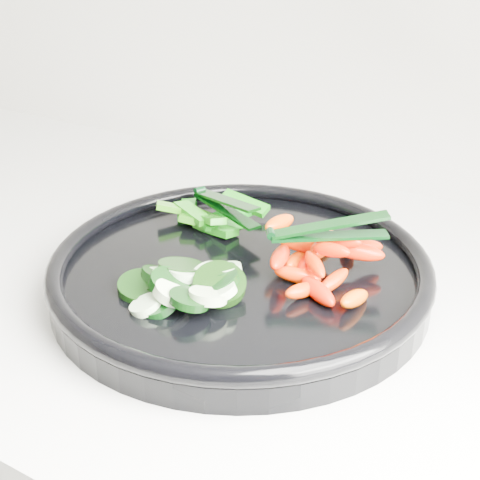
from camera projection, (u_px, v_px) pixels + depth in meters
The scene contains 6 objects.
veggie_tray at pixel (240, 271), 0.66m from camera, with size 0.46×0.46×0.04m.
cucumber_pile at pixel (181, 283), 0.61m from camera, with size 0.13×0.11×0.04m.
carrot_pile at pixel (320, 257), 0.64m from camera, with size 0.12×0.16×0.05m.
pepper_pile at pixel (210, 217), 0.74m from camera, with size 0.11×0.09×0.04m.
tong_carrot at pixel (326, 231), 0.62m from camera, with size 0.10×0.08×0.02m.
tong_pepper at pixel (224, 204), 0.73m from camera, with size 0.11×0.06×0.02m.
Camera 1 is at (0.90, 1.18, 1.28)m, focal length 50.00 mm.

